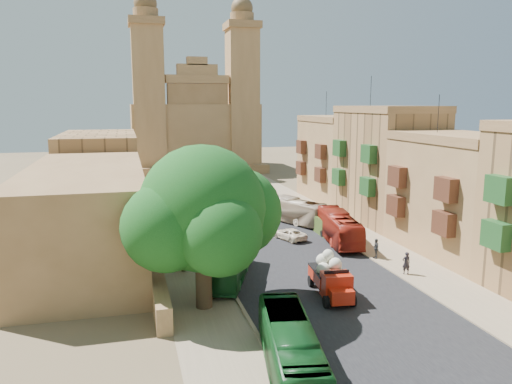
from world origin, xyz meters
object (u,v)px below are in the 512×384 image
street_tree_b (170,204)px  car_blue_a (230,234)px  pedestrian_c (376,249)px  red_truck (331,277)px  car_white_a (250,224)px  car_cream (289,234)px  church (194,125)px  street_tree_c (162,191)px  bus_green_north (231,263)px  car_dkblue (205,200)px  bus_red_east (338,227)px  bus_cream_east (291,210)px  street_tree_d (156,178)px  olive_pickup (325,225)px  street_tree_a (183,237)px  bus_green_south (291,349)px  car_blue_b (209,186)px  ficus_tree (204,213)px  car_white_b (250,198)px  pedestrian_a (406,263)px

street_tree_b → car_blue_a: size_ratio=1.30×
pedestrian_c → red_truck: bearing=-34.0°
street_tree_b → car_white_a: (8.95, 0.56, -2.87)m
car_white_a → car_cream: 5.98m
street_tree_b → car_blue_a: 7.33m
church → street_tree_c: church is taller
bus_green_north → car_dkblue: (2.73, 30.96, -0.73)m
bus_red_east → bus_cream_east: bearing=-69.0°
car_blue_a → car_white_a: size_ratio=1.12×
car_blue_a → street_tree_d: bearing=123.5°
street_tree_d → olive_pickup: size_ratio=0.99×
car_white_a → street_tree_a: bearing=-118.7°
olive_pickup → bus_red_east: size_ratio=0.40×
bus_green_south → street_tree_c: bearing=104.5°
street_tree_d → car_blue_a: 28.21m
red_truck → car_blue_b: size_ratio=1.76×
ficus_tree → bus_green_south: 11.67m
street_tree_b → car_white_a: street_tree_b is taller
street_tree_c → red_truck: size_ratio=0.73×
ficus_tree → bus_cream_east: bearing=58.4°
bus_red_east → car_white_a: (-7.55, 7.19, -0.93)m
ficus_tree → car_blue_b: (8.19, 48.72, -6.18)m
olive_pickup → car_white_b: size_ratio=1.37×
street_tree_b → car_dkblue: street_tree_b is taller
car_blue_b → olive_pickup: bearing=-80.1°
olive_pickup → pedestrian_a: size_ratio=2.29×
street_tree_a → pedestrian_c: size_ratio=2.40×
street_tree_d → pedestrian_c: 40.88m
street_tree_d → car_dkblue: street_tree_d is taller
red_truck → car_white_a: red_truck is taller
car_dkblue → car_blue_a: bearing=-67.3°
car_cream → car_dkblue: bearing=-95.0°
car_blue_b → car_blue_a: bearing=-99.0°
red_truck → car_dkblue: red_truck is taller
street_tree_a → pedestrian_c: bearing=-2.9°
bus_green_south → bus_red_east: (13.00, 23.35, 0.08)m
ficus_tree → car_white_a: (8.35, 20.56, -6.15)m
car_white_a → car_white_b: bearing=83.1°
street_tree_d → pedestrian_a: size_ratio=2.27×
bus_red_east → car_dkblue: size_ratio=2.53×
street_tree_c → bus_green_north: bearing=-82.6°
bus_cream_east → pedestrian_a: bearing=74.3°
car_cream → car_white_b: size_ratio=1.30×
bus_green_south → bus_green_north: bearing=99.7°
ficus_tree → car_dkblue: size_ratio=2.65×
car_white_b → car_blue_b: (-4.03, 12.23, 0.00)m
olive_pickup → bus_cream_east: bearing=108.0°
church → street_tree_c: 44.28m
car_cream → pedestrian_a: pedestrian_a is taller
car_cream → car_white_b: car_cream is taller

